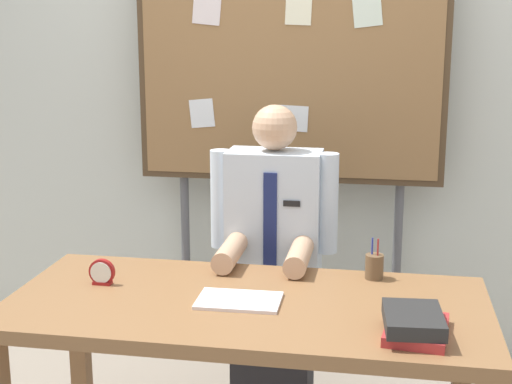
{
  "coord_description": "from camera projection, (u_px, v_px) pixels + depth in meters",
  "views": [
    {
      "loc": [
        0.47,
        -2.41,
        1.69
      ],
      "look_at": [
        0.0,
        0.19,
        1.08
      ],
      "focal_mm": 51.93,
      "sensor_mm": 36.0,
      "label": 1
    }
  ],
  "objects": [
    {
      "name": "back_wall",
      "position": [
        295.0,
        92.0,
        3.72
      ],
      "size": [
        6.4,
        0.08,
        2.7
      ],
      "primitive_type": "cube",
      "color": "silver",
      "rests_on": "ground_plane"
    },
    {
      "name": "desk",
      "position": [
        247.0,
        323.0,
        2.63
      ],
      "size": [
        1.7,
        0.79,
        0.73
      ],
      "color": "brown",
      "rests_on": "ground_plane"
    },
    {
      "name": "person",
      "position": [
        273.0,
        271.0,
        3.23
      ],
      "size": [
        0.55,
        0.56,
        1.36
      ],
      "color": "#2D2D33",
      "rests_on": "ground_plane"
    },
    {
      "name": "bulletin_board",
      "position": [
        290.0,
        66.0,
        3.49
      ],
      "size": [
        1.47,
        0.09,
        2.09
      ],
      "color": "#4C3823",
      "rests_on": "ground_plane"
    },
    {
      "name": "book_stack",
      "position": [
        415.0,
        324.0,
        2.31
      ],
      "size": [
        0.22,
        0.29,
        0.08
      ],
      "color": "#B22D2D",
      "rests_on": "desk"
    },
    {
      "name": "open_notebook",
      "position": [
        239.0,
        301.0,
        2.59
      ],
      "size": [
        0.3,
        0.2,
        0.01
      ],
      "primitive_type": "cube",
      "rotation": [
        0.0,
        0.0,
        0.02
      ],
      "color": "silver",
      "rests_on": "desk"
    },
    {
      "name": "desk_clock",
      "position": [
        102.0,
        273.0,
        2.76
      ],
      "size": [
        0.1,
        0.04,
        0.1
      ],
      "color": "maroon",
      "rests_on": "desk"
    },
    {
      "name": "pen_holder",
      "position": [
        374.0,
        266.0,
        2.82
      ],
      "size": [
        0.07,
        0.07,
        0.16
      ],
      "color": "brown",
      "rests_on": "desk"
    }
  ]
}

